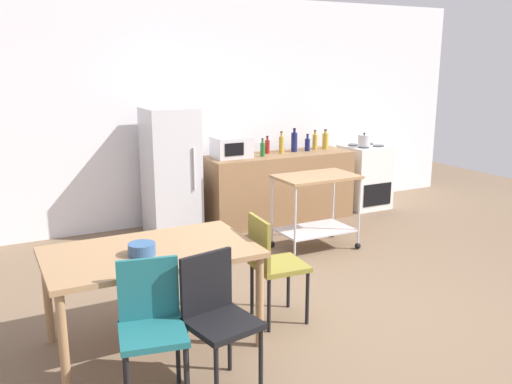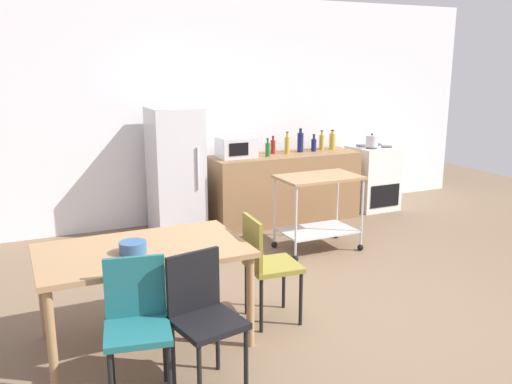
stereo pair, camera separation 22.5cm
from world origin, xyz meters
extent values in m
plane|color=brown|center=(0.00, 0.00, 0.00)|extent=(12.00, 12.00, 0.00)
cube|color=white|center=(0.00, 3.20, 1.45)|extent=(8.40, 0.12, 2.90)
cube|color=olive|center=(0.90, 2.60, 0.45)|extent=(2.00, 0.64, 0.90)
cube|color=#A37A51|center=(-1.57, 0.15, 0.73)|extent=(1.50, 0.90, 0.04)
cylinder|color=#A37A51|center=(-2.26, -0.24, 0.35)|extent=(0.06, 0.06, 0.71)
cylinder|color=#A37A51|center=(-0.88, -0.24, 0.35)|extent=(0.06, 0.06, 0.71)
cylinder|color=#A37A51|center=(-2.26, 0.54, 0.35)|extent=(0.06, 0.06, 0.71)
cylinder|color=#A37A51|center=(-0.88, 0.54, 0.35)|extent=(0.06, 0.06, 0.71)
cube|color=black|center=(-1.35, -0.64, 0.47)|extent=(0.47, 0.47, 0.04)
cube|color=black|center=(-1.39, -0.47, 0.69)|extent=(0.38, 0.10, 0.40)
cylinder|color=black|center=(-1.49, -0.84, 0.23)|extent=(0.03, 0.03, 0.45)
cylinder|color=black|center=(-1.15, -0.78, 0.23)|extent=(0.03, 0.03, 0.45)
cylinder|color=black|center=(-1.55, -0.51, 0.23)|extent=(0.03, 0.03, 0.45)
cylinder|color=black|center=(-1.22, -0.44, 0.23)|extent=(0.03, 0.03, 0.45)
cube|color=olive|center=(-0.54, 0.07, 0.47)|extent=(0.43, 0.43, 0.04)
cube|color=olive|center=(-0.71, 0.08, 0.69)|extent=(0.06, 0.38, 0.40)
cylinder|color=black|center=(-0.38, -0.11, 0.23)|extent=(0.03, 0.03, 0.45)
cylinder|color=black|center=(-0.35, 0.23, 0.23)|extent=(0.03, 0.03, 0.45)
cylinder|color=black|center=(-0.72, -0.09, 0.23)|extent=(0.03, 0.03, 0.45)
cylinder|color=black|center=(-0.69, 0.25, 0.23)|extent=(0.03, 0.03, 0.45)
cube|color=#1E666B|center=(-1.78, -0.57, 0.47)|extent=(0.47, 0.47, 0.04)
cube|color=#1E666B|center=(-1.75, -0.39, 0.69)|extent=(0.38, 0.10, 0.40)
cylinder|color=black|center=(-1.65, -0.76, 0.23)|extent=(0.03, 0.03, 0.45)
cylinder|color=black|center=(-1.92, -0.37, 0.23)|extent=(0.03, 0.03, 0.45)
cylinder|color=black|center=(-1.58, -0.43, 0.23)|extent=(0.03, 0.03, 0.45)
cube|color=white|center=(2.35, 2.62, 0.45)|extent=(0.60, 0.60, 0.90)
cube|color=black|center=(2.35, 2.32, 0.25)|extent=(0.48, 0.01, 0.32)
cylinder|color=#47474C|center=(2.22, 2.50, 0.91)|extent=(0.16, 0.16, 0.02)
cylinder|color=#47474C|center=(2.48, 2.50, 0.91)|extent=(0.16, 0.16, 0.02)
cylinder|color=#47474C|center=(2.22, 2.74, 0.91)|extent=(0.16, 0.16, 0.02)
cylinder|color=#47474C|center=(2.48, 2.74, 0.91)|extent=(0.16, 0.16, 0.02)
cube|color=silver|center=(-0.55, 2.70, 0.78)|extent=(0.60, 0.60, 1.55)
cylinder|color=silver|center=(-0.37, 2.39, 0.85)|extent=(0.02, 0.02, 0.50)
cube|color=#A37A51|center=(0.70, 1.41, 0.83)|extent=(0.90, 0.56, 0.03)
cube|color=silver|center=(0.70, 1.41, 0.22)|extent=(0.83, 0.52, 0.02)
cylinder|color=silver|center=(0.28, 1.16, 0.45)|extent=(0.02, 0.02, 0.76)
sphere|color=black|center=(0.28, 1.16, 0.04)|extent=(0.07, 0.07, 0.07)
cylinder|color=silver|center=(1.12, 1.16, 0.45)|extent=(0.02, 0.02, 0.76)
sphere|color=black|center=(1.12, 1.16, 0.04)|extent=(0.07, 0.07, 0.07)
cylinder|color=silver|center=(0.28, 1.66, 0.45)|extent=(0.02, 0.02, 0.76)
sphere|color=black|center=(0.28, 1.66, 0.04)|extent=(0.07, 0.07, 0.07)
cylinder|color=silver|center=(1.12, 1.66, 0.45)|extent=(0.02, 0.02, 0.76)
sphere|color=black|center=(1.12, 1.66, 0.04)|extent=(0.07, 0.07, 0.07)
cube|color=silver|center=(0.23, 2.63, 1.03)|extent=(0.46, 0.34, 0.26)
cube|color=black|center=(0.19, 2.46, 1.03)|extent=(0.25, 0.01, 0.16)
cylinder|color=#1E6628|center=(0.62, 2.53, 0.99)|extent=(0.06, 0.06, 0.17)
cylinder|color=#1E6628|center=(0.62, 2.53, 1.09)|extent=(0.03, 0.03, 0.05)
cylinder|color=black|center=(0.62, 2.53, 1.13)|extent=(0.03, 0.03, 0.01)
cylinder|color=maroon|center=(0.78, 2.70, 0.99)|extent=(0.06, 0.06, 0.17)
cylinder|color=maroon|center=(0.78, 2.70, 1.10)|extent=(0.03, 0.03, 0.05)
cylinder|color=black|center=(0.78, 2.70, 1.13)|extent=(0.03, 0.03, 0.01)
cylinder|color=gold|center=(0.96, 2.64, 1.01)|extent=(0.07, 0.07, 0.22)
cylinder|color=gold|center=(0.96, 2.64, 1.15)|extent=(0.03, 0.03, 0.06)
cylinder|color=black|center=(0.96, 2.64, 1.18)|extent=(0.03, 0.03, 0.01)
cylinder|color=navy|center=(1.17, 2.66, 1.03)|extent=(0.08, 0.08, 0.25)
cylinder|color=navy|center=(1.17, 2.66, 1.18)|extent=(0.04, 0.04, 0.05)
cylinder|color=black|center=(1.17, 2.66, 1.21)|extent=(0.04, 0.04, 0.01)
cylinder|color=navy|center=(1.36, 2.64, 0.98)|extent=(0.07, 0.07, 0.16)
cylinder|color=navy|center=(1.36, 2.64, 1.09)|extent=(0.03, 0.03, 0.05)
cylinder|color=black|center=(1.36, 2.64, 1.13)|extent=(0.03, 0.03, 0.01)
cylinder|color=gold|center=(1.52, 2.70, 1.00)|extent=(0.07, 0.07, 0.20)
cylinder|color=gold|center=(1.52, 2.70, 1.13)|extent=(0.03, 0.03, 0.05)
cylinder|color=black|center=(1.52, 2.70, 1.16)|extent=(0.03, 0.03, 0.01)
cylinder|color=gold|center=(1.68, 2.68, 1.01)|extent=(0.08, 0.08, 0.22)
cylinder|color=gold|center=(1.68, 2.68, 1.14)|extent=(0.04, 0.04, 0.04)
cylinder|color=black|center=(1.68, 2.68, 1.16)|extent=(0.04, 0.04, 0.01)
cylinder|color=#33598C|center=(-1.65, 0.07, 0.79)|extent=(0.19, 0.19, 0.08)
cylinder|color=silver|center=(2.23, 2.52, 1.00)|extent=(0.17, 0.17, 0.16)
sphere|color=black|center=(2.23, 2.52, 1.09)|extent=(0.03, 0.03, 0.03)
cylinder|color=silver|center=(2.34, 2.52, 1.02)|extent=(0.08, 0.02, 0.07)
camera|label=1|loc=(-2.60, -3.51, 2.07)|focal=38.09mm
camera|label=2|loc=(-2.40, -3.61, 2.07)|focal=38.09mm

